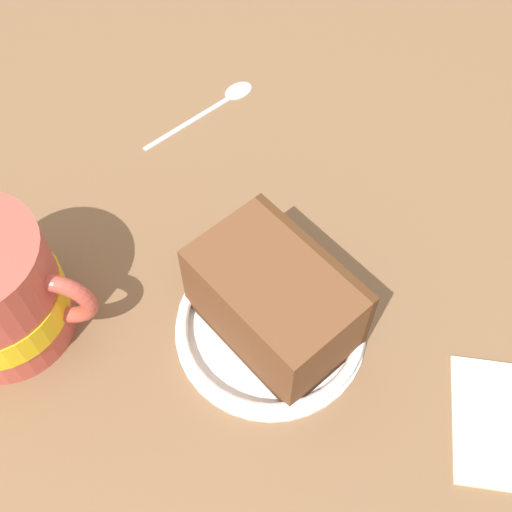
% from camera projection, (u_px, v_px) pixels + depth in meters
% --- Properties ---
extents(ground_plane, '(1.30, 1.30, 0.03)m').
position_uv_depth(ground_plane, '(231.00, 292.00, 0.51)').
color(ground_plane, brown).
extents(small_plate, '(0.14, 0.14, 0.02)m').
position_uv_depth(small_plate, '(271.00, 325.00, 0.47)').
color(small_plate, white).
rests_on(small_plate, ground_plane).
extents(cake_slice, '(0.13, 0.13, 0.07)m').
position_uv_depth(cake_slice, '(275.00, 300.00, 0.44)').
color(cake_slice, '#472814').
rests_on(cake_slice, small_plate).
extents(teaspoon, '(0.11, 0.10, 0.01)m').
position_uv_depth(teaspoon, '(224.00, 99.00, 0.61)').
color(teaspoon, silver).
rests_on(teaspoon, ground_plane).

